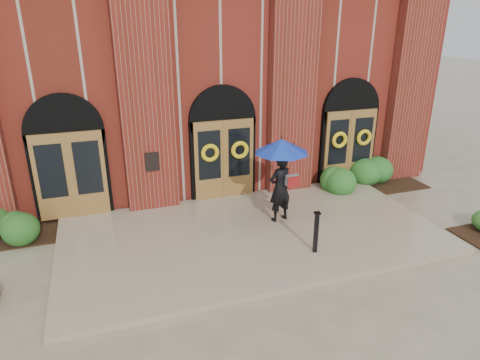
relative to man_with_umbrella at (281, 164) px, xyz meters
name	(u,v)px	position (x,y,z in m)	size (l,w,h in m)	color
ground	(254,239)	(-0.99, -0.60, -1.82)	(90.00, 90.00, 0.00)	gray
landing	(252,234)	(-0.99, -0.45, -1.75)	(10.00, 5.30, 0.15)	gray
church_building	(182,69)	(-0.99, 8.19, 1.68)	(16.20, 12.53, 7.00)	maroon
man_with_umbrella	(281,164)	(0.00, 0.00, 0.00)	(1.81, 1.81, 2.39)	black
metal_post	(316,231)	(0.12, -1.92, -1.11)	(0.17, 0.17, 1.07)	black
hedge_wall_left	(29,221)	(-6.69, 1.60, -1.42)	(3.15, 1.26, 0.81)	#23541C
hedge_wall_right	(372,175)	(4.21, 1.60, -1.38)	(3.44, 1.38, 0.88)	#265E21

